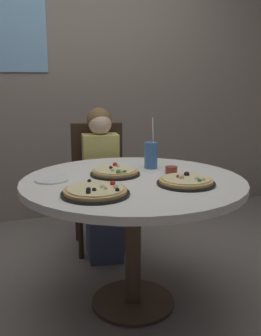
{
  "coord_description": "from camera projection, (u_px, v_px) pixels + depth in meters",
  "views": [
    {
      "loc": [
        -0.62,
        -1.97,
        1.27
      ],
      "look_at": [
        0.0,
        0.05,
        0.8
      ],
      "focal_mm": 41.76,
      "sensor_mm": 36.0,
      "label": 1
    }
  ],
  "objects": [
    {
      "name": "sauce_bowl",
      "position": [
        171.0,
        170.0,
        2.25
      ],
      "size": [
        0.07,
        0.07,
        0.04
      ],
      "primitive_type": "cylinder",
      "color": "brown",
      "rests_on": "dining_table"
    },
    {
      "name": "wall_with_window",
      "position": [
        77.0,
        60.0,
        3.56
      ],
      "size": [
        5.2,
        0.14,
        2.9
      ],
      "color": "gray",
      "rests_on": "ground_plane"
    },
    {
      "name": "dining_table",
      "position": [
        133.0,
        196.0,
        2.15
      ],
      "size": [
        1.22,
        1.22,
        0.75
      ],
      "color": "silver",
      "rests_on": "ground_plane"
    },
    {
      "name": "diner_child",
      "position": [
        102.0,
        191.0,
        2.86
      ],
      "size": [
        0.28,
        0.42,
        1.08
      ],
      "color": "#3F4766",
      "rests_on": "ground_plane"
    },
    {
      "name": "pizza_veggie",
      "position": [
        115.0,
        172.0,
        2.21
      ],
      "size": [
        0.28,
        0.28,
        0.05
      ],
      "color": "black",
      "rests_on": "dining_table"
    },
    {
      "name": "pizza_pepperoni",
      "position": [
        186.0,
        181.0,
        2.01
      ],
      "size": [
        0.3,
        0.3,
        0.05
      ],
      "color": "black",
      "rests_on": "dining_table"
    },
    {
      "name": "plate_small",
      "position": [
        52.0,
        180.0,
        2.09
      ],
      "size": [
        0.18,
        0.18,
        0.01
      ],
      "primitive_type": "cylinder",
      "color": "white",
      "rests_on": "dining_table"
    },
    {
      "name": "soda_cup",
      "position": [
        151.0,
        155.0,
        2.37
      ],
      "size": [
        0.08,
        0.08,
        0.31
      ],
      "color": "#3F72B2",
      "rests_on": "dining_table"
    },
    {
      "name": "pizza_cheese",
      "position": [
        96.0,
        192.0,
        1.82
      ],
      "size": [
        0.33,
        0.33,
        0.05
      ],
      "color": "black",
      "rests_on": "dining_table"
    },
    {
      "name": "chair_wooden",
      "position": [
        99.0,
        178.0,
        3.03
      ],
      "size": [
        0.44,
        0.44,
        0.95
      ],
      "color": "#382619",
      "rests_on": "ground_plane"
    },
    {
      "name": "ground_plane",
      "position": [
        133.0,
        303.0,
        2.29
      ],
      "size": [
        8.0,
        8.0,
        0.0
      ],
      "primitive_type": "plane",
      "color": "slate"
    }
  ]
}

